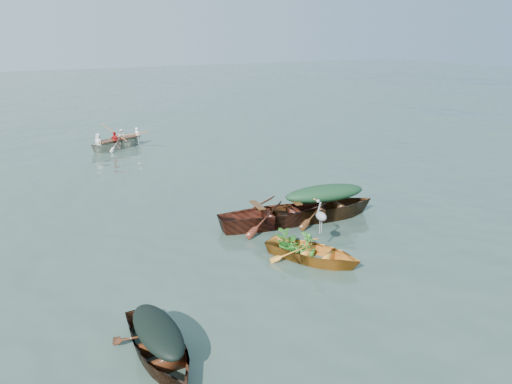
{
  "coord_description": "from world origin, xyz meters",
  "views": [
    {
      "loc": [
        -8.01,
        -11.89,
        5.73
      ],
      "look_at": [
        -0.26,
        2.19,
        0.5
      ],
      "focal_mm": 35.0,
      "sensor_mm": 36.0,
      "label": 1
    }
  ],
  "objects_px": {
    "yellow_dinghy": "(312,261)",
    "open_wooden_boat": "(275,226)",
    "green_tarp_boat": "(324,219)",
    "heron": "(321,222)",
    "rowed_boat": "(119,148)",
    "dark_covered_boat": "(160,358)"
  },
  "relations": [
    {
      "from": "yellow_dinghy",
      "to": "dark_covered_boat",
      "type": "relative_size",
      "value": 0.93
    },
    {
      "from": "dark_covered_boat",
      "to": "green_tarp_boat",
      "type": "relative_size",
      "value": 0.72
    },
    {
      "from": "yellow_dinghy",
      "to": "open_wooden_boat",
      "type": "xyz_separation_m",
      "value": [
        0.42,
        2.58,
        0.0
      ]
    },
    {
      "from": "green_tarp_boat",
      "to": "heron",
      "type": "distance_m",
      "value": 2.76
    },
    {
      "from": "yellow_dinghy",
      "to": "rowed_boat",
      "type": "distance_m",
      "value": 15.52
    },
    {
      "from": "heron",
      "to": "rowed_boat",
      "type": "bearing_deg",
      "value": 66.58
    },
    {
      "from": "yellow_dinghy",
      "to": "heron",
      "type": "xyz_separation_m",
      "value": [
        0.45,
        0.31,
        0.9
      ]
    },
    {
      "from": "open_wooden_boat",
      "to": "rowed_boat",
      "type": "relative_size",
      "value": 1.19
    },
    {
      "from": "dark_covered_boat",
      "to": "rowed_boat",
      "type": "height_order",
      "value": "rowed_boat"
    },
    {
      "from": "dark_covered_boat",
      "to": "open_wooden_boat",
      "type": "distance_m",
      "value": 6.94
    },
    {
      "from": "rowed_boat",
      "to": "heron",
      "type": "relative_size",
      "value": 4.51
    },
    {
      "from": "yellow_dinghy",
      "to": "open_wooden_boat",
      "type": "relative_size",
      "value": 0.66
    },
    {
      "from": "open_wooden_boat",
      "to": "heron",
      "type": "distance_m",
      "value": 2.44
    },
    {
      "from": "rowed_boat",
      "to": "yellow_dinghy",
      "type": "bearing_deg",
      "value": 159.3
    },
    {
      "from": "green_tarp_boat",
      "to": "rowed_boat",
      "type": "xyz_separation_m",
      "value": [
        -3.2,
        13.13,
        0.0
      ]
    },
    {
      "from": "open_wooden_boat",
      "to": "rowed_boat",
      "type": "bearing_deg",
      "value": 14.73
    },
    {
      "from": "green_tarp_boat",
      "to": "yellow_dinghy",
      "type": "bearing_deg",
      "value": 146.11
    },
    {
      "from": "rowed_boat",
      "to": "heron",
      "type": "bearing_deg",
      "value": 161.09
    },
    {
      "from": "yellow_dinghy",
      "to": "green_tarp_boat",
      "type": "height_order",
      "value": "green_tarp_boat"
    },
    {
      "from": "dark_covered_boat",
      "to": "open_wooden_boat",
      "type": "relative_size",
      "value": 0.71
    },
    {
      "from": "green_tarp_boat",
      "to": "open_wooden_boat",
      "type": "height_order",
      "value": "open_wooden_boat"
    },
    {
      "from": "rowed_boat",
      "to": "open_wooden_boat",
      "type": "bearing_deg",
      "value": 161.98
    }
  ]
}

